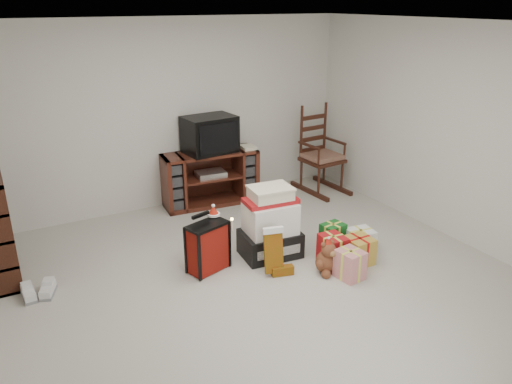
# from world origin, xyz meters

# --- Properties ---
(room) EXTENTS (5.01, 5.01, 2.51)m
(room) POSITION_xyz_m (0.00, 0.00, 1.25)
(room) COLOR beige
(room) RESTS_ON ground
(tv_stand) EXTENTS (1.34, 0.57, 0.75)m
(tv_stand) POSITION_xyz_m (0.39, 2.24, 0.37)
(tv_stand) COLOR #4E1B16
(tv_stand) RESTS_ON floor
(rocking_chair) EXTENTS (0.59, 0.91, 1.32)m
(rocking_chair) POSITION_xyz_m (2.04, 1.97, 0.45)
(rocking_chair) COLOR #3C1D10
(rocking_chair) RESTS_ON floor
(gift_pile) EXTENTS (0.67, 0.52, 0.80)m
(gift_pile) POSITION_xyz_m (0.34, 0.51, 0.35)
(gift_pile) COLOR black
(gift_pile) RESTS_ON floor
(red_suitcase) EXTENTS (0.46, 0.33, 0.63)m
(red_suitcase) POSITION_xyz_m (-0.40, 0.53, 0.27)
(red_suitcase) COLOR maroon
(red_suitcase) RESTS_ON floor
(stocking) EXTENTS (0.27, 0.16, 0.54)m
(stocking) POSITION_xyz_m (0.16, 0.12, 0.27)
(stocking) COLOR #0F660B
(stocking) RESTS_ON floor
(teddy_bear) EXTENTS (0.24, 0.21, 0.36)m
(teddy_bear) POSITION_xyz_m (0.67, -0.11, 0.16)
(teddy_bear) COLOR brown
(teddy_bear) RESTS_ON floor
(santa_figurine) EXTENTS (0.26, 0.25, 0.54)m
(santa_figurine) POSITION_xyz_m (0.37, 0.83, 0.21)
(santa_figurine) COLOR #A21F11
(santa_figurine) RESTS_ON floor
(mrs_claus_figurine) EXTENTS (0.32, 0.31, 0.66)m
(mrs_claus_figurine) POSITION_xyz_m (-0.26, 0.68, 0.25)
(mrs_claus_figurine) COLOR #A21F11
(mrs_claus_figurine) RESTS_ON floor
(sneaker_pair) EXTENTS (0.34, 0.29, 0.10)m
(sneaker_pair) POSITION_xyz_m (-2.05, 0.86, 0.05)
(sneaker_pair) COLOR silver
(sneaker_pair) RESTS_ON floor
(gift_cluster) EXTENTS (0.74, 0.84, 0.25)m
(gift_cluster) POSITION_xyz_m (1.02, -0.00, 0.13)
(gift_cluster) COLOR #A31216
(gift_cluster) RESTS_ON floor
(crt_television) EXTENTS (0.72, 0.55, 0.49)m
(crt_television) POSITION_xyz_m (0.40, 2.24, 0.99)
(crt_television) COLOR black
(crt_television) RESTS_ON tv_stand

